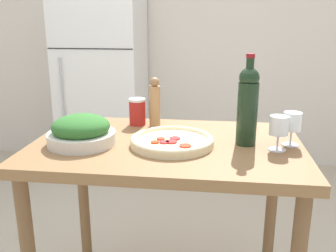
{
  "coord_description": "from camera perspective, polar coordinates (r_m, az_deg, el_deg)",
  "views": [
    {
      "loc": [
        0.2,
        -1.49,
        1.45
      ],
      "look_at": [
        0.0,
        0.04,
        1.0
      ],
      "focal_mm": 40.0,
      "sensor_mm": 36.0,
      "label": 1
    }
  ],
  "objects": [
    {
      "name": "homemade_pizza",
      "position": [
        1.54,
        0.61,
        -2.3
      ],
      "size": [
        0.34,
        0.34,
        0.04
      ],
      "color": "beige",
      "rests_on": "prep_counter"
    },
    {
      "name": "wine_bottle",
      "position": [
        1.55,
        12.05,
        3.28
      ],
      "size": [
        0.08,
        0.08,
        0.37
      ],
      "color": "black",
      "rests_on": "prep_counter"
    },
    {
      "name": "salad_bowl",
      "position": [
        1.58,
        -13.08,
        -0.81
      ],
      "size": [
        0.28,
        0.28,
        0.13
      ],
      "color": "silver",
      "rests_on": "prep_counter"
    },
    {
      "name": "wine_glass_far",
      "position": [
        1.6,
        18.38,
        0.4
      ],
      "size": [
        0.07,
        0.07,
        0.14
      ],
      "color": "silver",
      "rests_on": "prep_counter"
    },
    {
      "name": "pepper_mill",
      "position": [
        1.78,
        -2.04,
        3.49
      ],
      "size": [
        0.05,
        0.05,
        0.24
      ],
      "color": "#AD7F51",
      "rests_on": "prep_counter"
    },
    {
      "name": "wine_glass_near",
      "position": [
        1.52,
        16.53,
        -0.19
      ],
      "size": [
        0.07,
        0.07,
        0.14
      ],
      "color": "silver",
      "rests_on": "prep_counter"
    },
    {
      "name": "refrigerator",
      "position": [
        3.6,
        -9.86,
        6.08
      ],
      "size": [
        0.75,
        0.68,
        1.67
      ],
      "color": "white",
      "rests_on": "ground_plane"
    },
    {
      "name": "wall_back",
      "position": [
        3.77,
        4.47,
        13.82
      ],
      "size": [
        6.4,
        0.06,
        2.6
      ],
      "color": "silver",
      "rests_on": "ground_plane"
    },
    {
      "name": "prep_counter",
      "position": [
        1.63,
        -0.17,
        -6.93
      ],
      "size": [
        1.13,
        0.73,
        0.94
      ],
      "color": "brown",
      "rests_on": "ground_plane"
    },
    {
      "name": "salt_canister",
      "position": [
        1.83,
        -4.69,
        2.19
      ],
      "size": [
        0.08,
        0.08,
        0.13
      ],
      "color": "#B2231E",
      "rests_on": "prep_counter"
    }
  ]
}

